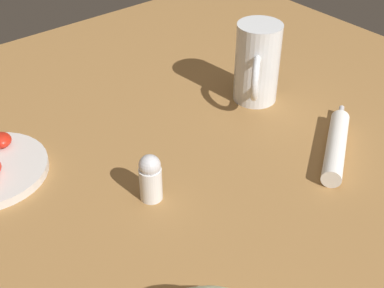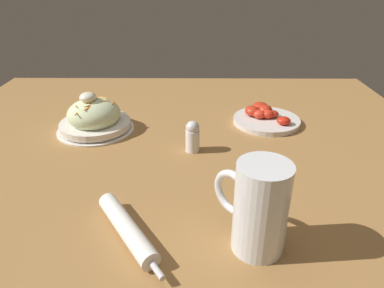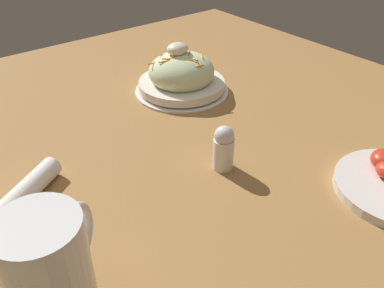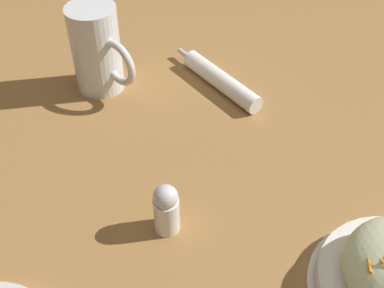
# 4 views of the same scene
# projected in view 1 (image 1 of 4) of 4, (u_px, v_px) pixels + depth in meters

# --- Properties ---
(ground_plane) EXTENTS (1.43, 1.43, 0.00)m
(ground_plane) POSITION_uv_depth(u_px,v_px,m) (206.00, 187.00, 0.84)
(ground_plane) COLOR #9E703D
(beer_mug) EXTENTS (0.12, 0.12, 0.16)m
(beer_mug) POSITION_uv_depth(u_px,v_px,m) (257.00, 68.00, 1.02)
(beer_mug) COLOR white
(beer_mug) RESTS_ON ground_plane
(napkin_roll) EXTENTS (0.20, 0.14, 0.03)m
(napkin_roll) POSITION_uv_depth(u_px,v_px,m) (336.00, 146.00, 0.90)
(napkin_roll) COLOR white
(napkin_roll) RESTS_ON ground_plane
(salt_shaker) EXTENTS (0.04, 0.04, 0.08)m
(salt_shaker) POSITION_uv_depth(u_px,v_px,m) (150.00, 177.00, 0.80)
(salt_shaker) COLOR white
(salt_shaker) RESTS_ON ground_plane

